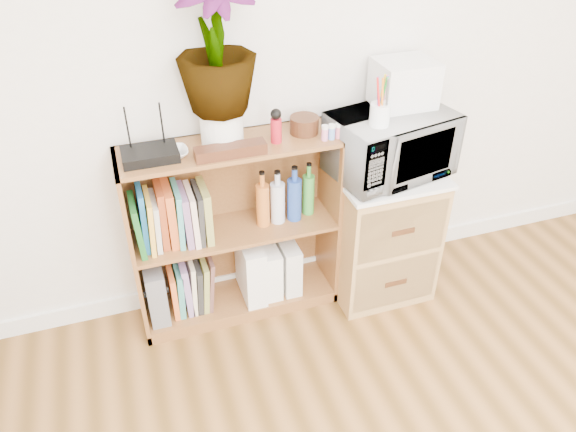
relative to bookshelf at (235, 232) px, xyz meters
name	(u,v)px	position (x,y,z in m)	size (l,w,h in m)	color
skirting_board	(293,267)	(0.35, 0.14, -0.42)	(4.00, 0.02, 0.10)	white
bookshelf	(235,232)	(0.00, 0.00, 0.00)	(1.00, 0.30, 0.95)	brown
wicker_unit	(379,233)	(0.75, -0.08, -0.12)	(0.50, 0.45, 0.70)	#9E7542
microwave	(390,144)	(0.75, -0.08, 0.40)	(0.55, 0.37, 0.30)	silver
pen_cup	(380,115)	(0.64, -0.17, 0.60)	(0.09, 0.09, 0.10)	white
small_appliance	(404,83)	(0.83, 0.00, 0.65)	(0.27, 0.22, 0.21)	white
router	(150,154)	(-0.34, -0.02, 0.50)	(0.23, 0.16, 0.04)	black
white_bowl	(173,153)	(-0.25, -0.03, 0.49)	(0.13, 0.13, 0.03)	white
plant_pot	(222,127)	(-0.02, 0.02, 0.55)	(0.19, 0.19, 0.16)	white
potted_plant	(215,42)	(-0.02, 0.02, 0.92)	(0.33, 0.33, 0.58)	#32722D
trinket_box	(231,151)	(-0.02, -0.10, 0.50)	(0.30, 0.08, 0.05)	#361B0E
kokeshi_doll	(276,131)	(0.20, -0.04, 0.53)	(0.05, 0.05, 0.11)	#B31625
wooden_bowl	(304,125)	(0.35, 0.01, 0.51)	(0.13, 0.13, 0.08)	#3A200F
paint_jars	(332,134)	(0.45, -0.09, 0.50)	(0.10, 0.04, 0.05)	pink
file_box	(155,289)	(-0.42, 0.00, -0.25)	(0.09, 0.24, 0.30)	slate
magazine_holder_left	(251,269)	(0.07, -0.01, -0.24)	(0.10, 0.26, 0.33)	white
magazine_holder_mid	(269,268)	(0.16, -0.01, -0.27)	(0.09, 0.22, 0.28)	white
magazine_holder_right	(288,264)	(0.27, -0.01, -0.27)	(0.09, 0.22, 0.28)	silver
cookbooks	(171,216)	(-0.29, 0.00, 0.16)	(0.35, 0.20, 0.30)	#1A6322
liquor_bottles	(285,195)	(0.25, 0.00, 0.16)	(0.30, 0.07, 0.28)	#CB6A26
lower_books	(190,284)	(-0.25, 0.00, -0.27)	(0.22, 0.19, 0.29)	orange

